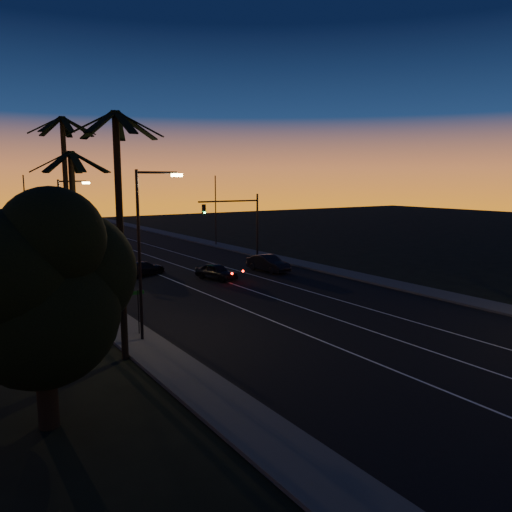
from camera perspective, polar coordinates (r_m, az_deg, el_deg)
road at (r=40.72m, az=-3.26°, el=-3.31°), size 20.00×170.00×0.01m
sidewalk_left at (r=36.56m, az=-18.69°, el=-5.04°), size 2.40×170.00×0.16m
sidewalk_right at (r=47.20m, az=8.60°, el=-1.64°), size 2.40×170.00×0.16m
lane_stripe_left at (r=39.34m, az=-7.05°, el=-3.78°), size 0.12×160.00×0.01m
lane_stripe_mid at (r=40.96m, az=-2.65°, el=-3.22°), size 0.12×160.00×0.01m
lane_stripe_right at (r=42.81m, az=1.39°, el=-2.69°), size 0.12×160.00×0.01m
bushy_tree at (r=18.03m, az=-22.86°, el=-3.16°), size 6.30×5.30×8.30m
palm_near at (r=23.70m, az=-15.35°, el=4.99°), size 4.25×4.16×11.53m
palm_mid at (r=29.36m, az=-20.05°, el=3.83°), size 4.25×4.16×10.03m
palm_far at (r=35.36m, az=-20.86°, el=6.74°), size 4.25×4.16×12.53m
streetlight_left_near at (r=26.36m, az=-12.63°, el=1.62°), size 2.55×0.26×9.00m
streetlight_left_far at (r=43.62m, az=-21.05°, el=3.64°), size 2.55×0.26×8.50m
street_sign at (r=27.92m, az=-13.30°, el=-5.68°), size 0.70×0.06×2.60m
signal_mast at (r=52.19m, az=-2.02°, el=4.65°), size 7.10×0.41×7.00m
signal_post at (r=46.02m, az=-19.99°, el=1.21°), size 0.28×0.37×4.20m
far_pole_left at (r=60.29m, az=-24.81°, el=4.13°), size 0.14×0.14×9.00m
far_pole_right at (r=64.52m, az=-4.64°, el=5.15°), size 0.14×0.14×9.00m
lead_car at (r=42.81m, az=-4.54°, el=-1.79°), size 2.86×4.76×1.37m
right_car at (r=46.42m, az=1.41°, el=-0.84°), size 2.13×4.79×1.53m
cross_car at (r=45.60m, az=-12.82°, el=-1.38°), size 4.80×3.42×1.29m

